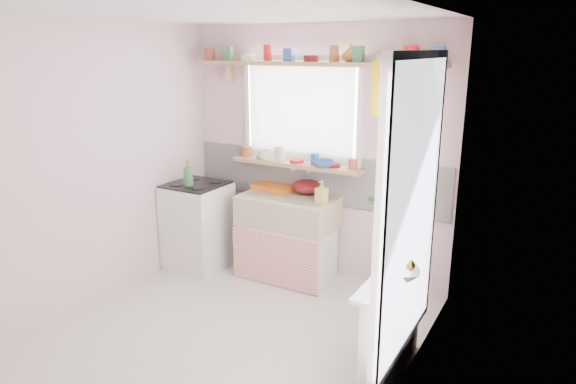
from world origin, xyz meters
The scene contains 19 objects.
room centered at (0.66, 0.86, 1.37)m, with size 3.20×3.20×3.20m.
sink_unit centered at (-0.15, 1.29, 0.43)m, with size 0.95×0.65×1.11m.
cooker centered at (-1.10, 1.05, 0.46)m, with size 0.58×0.58×0.93m.
radiator_ledge centered at (1.30, 0.20, 0.40)m, with size 0.22×0.95×0.78m.
windowsill centered at (-0.15, 1.48, 1.14)m, with size 1.40×0.22×0.04m, color tan.
pine_shelf centered at (0.00, 1.47, 2.12)m, with size 2.52×0.24×0.04m, color tan.
shelf_crockery centered at (0.00, 1.47, 2.20)m, with size 2.47×0.11×0.12m.
sill_crockery centered at (-0.17, 1.48, 1.22)m, with size 1.35×0.11×0.12m.
dish_tray centered at (-0.40, 1.50, 0.87)m, with size 0.44×0.33×0.04m, color orange.
colander centered at (-0.04, 1.50, 0.92)m, with size 0.30×0.30×0.14m, color maroon.
jade_plant centered at (1.21, 0.60, 1.05)m, with size 0.49×0.42×0.54m, color #2C6B2A.
fruit_bowl centered at (1.33, 0.18, 0.81)m, with size 0.27×0.27×0.07m, color silver.
herb_pot centered at (1.33, 0.25, 0.88)m, with size 0.11×0.08×0.21m, color #29672B.
soap_bottle_sink centered at (0.22, 1.28, 0.96)m, with size 0.09×0.10×0.21m, color #E3D165.
sill_cup centered at (-0.49, 1.42, 1.21)m, with size 0.13×0.13×0.10m, color #F0E2D0.
sill_bowl centered at (0.17, 1.42, 1.19)m, with size 0.21×0.21×0.07m, color #3250A2.
shelf_vase centered at (0.37, 1.53, 2.22)m, with size 0.15×0.15×0.16m, color #AD6A35.
cooker_bottle centered at (-1.11, 0.94, 1.05)m, with size 0.10×0.10×0.26m, color #3C7840.
fruit centered at (1.34, 0.18, 0.87)m, with size 0.20×0.14×0.10m.
Camera 1 is at (2.23, -2.94, 2.26)m, focal length 32.00 mm.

